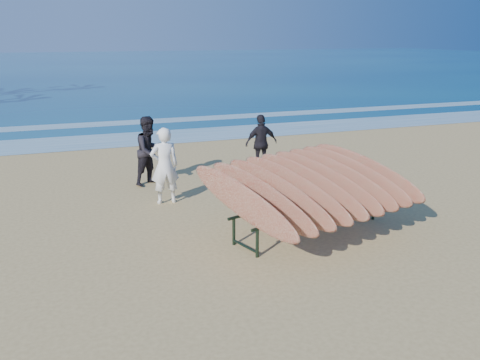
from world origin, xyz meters
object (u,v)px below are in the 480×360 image
(surfboard_rack, at_px, (310,185))
(person_white, at_px, (165,166))
(person_dark_b, at_px, (261,143))
(person_dark_a, at_px, (150,151))

(surfboard_rack, height_order, person_white, person_white)
(person_dark_b, bearing_deg, surfboard_rack, 78.03)
(person_dark_a, height_order, person_dark_b, person_dark_a)
(person_dark_b, bearing_deg, person_white, 29.54)
(surfboard_rack, bearing_deg, person_dark_a, 101.10)
(person_white, xyz_separation_m, person_dark_a, (-0.04, 1.54, 0.00))
(person_dark_b, bearing_deg, person_dark_a, 3.13)
(surfboard_rack, relative_size, person_white, 2.34)
(surfboard_rack, height_order, person_dark_b, person_dark_b)
(person_dark_a, bearing_deg, person_white, -118.17)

